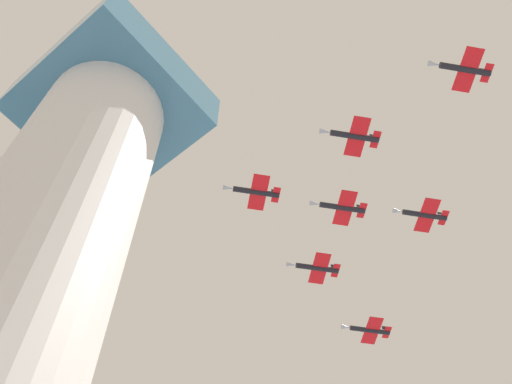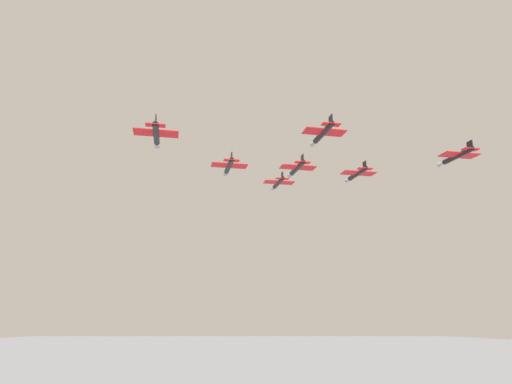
# 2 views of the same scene
# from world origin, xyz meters

# --- Properties ---
(control_tower) EXTENTS (6.00, 6.00, 27.35)m
(control_tower) POSITION_xyz_m (-46.99, 50.62, 14.55)
(control_tower) COLOR beige
(control_tower) RESTS_ON ground_plane
(jet_lead) EXTENTS (10.72, 11.67, 2.78)m
(jet_lead) POSITION_xyz_m (-9.42, -3.84, 125.28)
(jet_lead) COLOR black
(jet_port_inner) EXTENTS (10.72, 11.67, 2.78)m
(jet_port_inner) POSITION_xyz_m (-35.35, -5.64, 123.83)
(jet_port_inner) COLOR black
(jet_starboard_inner) EXTENTS (10.72, 11.67, 2.78)m
(jet_starboard_inner) POSITION_xyz_m (-7.62, -29.77, 123.93)
(jet_starboard_inner) COLOR black
(jet_port_outer) EXTENTS (10.72, 11.67, 2.78)m
(jet_port_outer) POSITION_xyz_m (-22.69, -19.09, 123.90)
(jet_port_outer) COLOR black
(jet_starboard_outer) EXTENTS (10.72, 11.67, 2.78)m
(jet_starboard_outer) POSITION_xyz_m (-61.28, -7.43, 124.07)
(jet_starboard_outer) COLOR black
(jet_center_rear) EXTENTS (10.72, 11.67, 2.78)m
(jet_center_rear) POSITION_xyz_m (-5.83, -55.71, 124.25)
(jet_center_rear) COLOR black
(jet_port_trail) EXTENTS (10.72, 11.67, 2.78)m
(jet_port_trail) POSITION_xyz_m (-35.97, -34.34, 125.87)
(jet_port_trail) COLOR black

